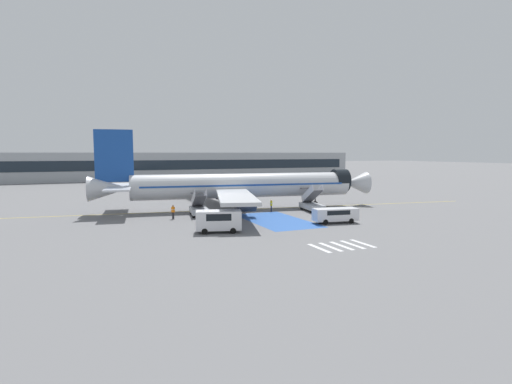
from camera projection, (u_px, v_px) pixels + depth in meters
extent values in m
plane|color=slate|center=(254.00, 209.00, 60.27)|extent=(600.00, 600.00, 0.00)
cube|color=gold|center=(245.00, 209.00, 60.32)|extent=(76.34, 10.62, 0.01)
cube|color=#2856A8|center=(276.00, 220.00, 50.36)|extent=(6.79, 13.52, 0.01)
cube|color=silver|center=(319.00, 248.00, 35.58)|extent=(0.44, 3.60, 0.01)
cube|color=silver|center=(331.00, 247.00, 36.05)|extent=(0.44, 3.60, 0.01)
cube|color=silver|center=(342.00, 246.00, 36.52)|extent=(0.44, 3.60, 0.01)
cube|color=silver|center=(352.00, 245.00, 36.99)|extent=(0.44, 3.60, 0.01)
cube|color=silver|center=(363.00, 243.00, 37.46)|extent=(0.44, 3.60, 0.01)
cylinder|color=silver|center=(244.00, 186.00, 59.97)|extent=(33.21, 8.07, 3.63)
cone|color=silver|center=(355.00, 183.00, 64.86)|extent=(4.44, 4.07, 3.56)
cone|color=silver|center=(109.00, 189.00, 54.89)|extent=(5.87, 4.19, 3.49)
cylinder|color=black|center=(340.00, 181.00, 64.10)|extent=(2.66, 3.93, 3.67)
cube|color=#19479E|center=(244.00, 184.00, 59.95)|extent=(30.60, 7.78, 0.24)
cube|color=silver|center=(212.00, 185.00, 67.84)|extent=(4.43, 17.47, 0.44)
cylinder|color=#38383D|center=(224.00, 193.00, 66.80)|extent=(2.93, 2.40, 2.06)
cube|color=silver|center=(235.00, 196.00, 50.39)|extent=(8.94, 17.98, 0.44)
cylinder|color=#38383D|center=(245.00, 204.00, 52.60)|extent=(2.93, 2.40, 2.06)
cube|color=#19479E|center=(114.00, 156.00, 54.67)|extent=(5.09, 1.05, 7.17)
cube|color=silver|center=(121.00, 185.00, 58.55)|extent=(4.03, 6.20, 0.24)
cube|color=silver|center=(118.00, 189.00, 51.92)|extent=(4.03, 6.20, 0.24)
cylinder|color=#38383D|center=(315.00, 195.00, 63.20)|extent=(0.20, 0.20, 2.81)
cylinder|color=black|center=(315.00, 204.00, 63.33)|extent=(0.87, 0.39, 0.84)
cylinder|color=#38383D|center=(230.00, 196.00, 62.52)|extent=(0.24, 0.24, 2.50)
cylinder|color=black|center=(230.00, 204.00, 62.64)|extent=(1.17, 0.74, 1.10)
cylinder|color=#38383D|center=(238.00, 200.00, 56.92)|extent=(0.24, 0.24, 2.50)
cylinder|color=black|center=(238.00, 209.00, 57.04)|extent=(1.17, 0.74, 1.10)
cube|color=#ADB2BA|center=(312.00, 206.00, 58.41)|extent=(2.83, 5.05, 0.70)
cylinder|color=black|center=(302.00, 207.00, 59.81)|extent=(0.31, 0.72, 0.70)
cylinder|color=black|center=(313.00, 207.00, 60.31)|extent=(0.31, 0.72, 0.70)
cylinder|color=black|center=(310.00, 210.00, 56.59)|extent=(0.31, 0.72, 0.70)
cylinder|color=black|center=(323.00, 210.00, 57.08)|extent=(0.31, 0.72, 0.70)
cube|color=#4C4C51|center=(312.00, 197.00, 58.28)|extent=(1.98, 4.31, 2.24)
cube|color=#4C4C51|center=(306.00, 188.00, 60.36)|extent=(1.78, 1.31, 0.12)
cube|color=silver|center=(307.00, 194.00, 58.03)|extent=(0.67, 4.48, 2.95)
cube|color=silver|center=(317.00, 193.00, 58.43)|extent=(0.67, 4.48, 2.95)
cube|color=#ADB2BA|center=(199.00, 210.00, 54.05)|extent=(2.83, 5.05, 0.70)
cylinder|color=black|center=(191.00, 212.00, 55.45)|extent=(0.31, 0.72, 0.70)
cylinder|color=black|center=(204.00, 211.00, 55.95)|extent=(0.31, 0.72, 0.70)
cylinder|color=black|center=(194.00, 215.00, 52.23)|extent=(0.31, 0.72, 0.70)
cylinder|color=black|center=(208.00, 215.00, 52.72)|extent=(0.31, 0.72, 0.70)
cube|color=#4C4C51|center=(199.00, 201.00, 53.93)|extent=(1.98, 4.30, 1.95)
cube|color=#4C4C51|center=(197.00, 193.00, 56.03)|extent=(1.78, 1.31, 0.12)
cube|color=silver|center=(193.00, 198.00, 53.68)|extent=(0.66, 4.43, 2.67)
cube|color=silver|center=(205.00, 198.00, 54.09)|extent=(0.66, 4.43, 2.67)
cube|color=#38383D|center=(184.00, 192.00, 78.35)|extent=(9.57, 3.14, 0.60)
cube|color=silver|center=(160.00, 191.00, 76.21)|extent=(2.25, 2.51, 1.60)
cube|color=black|center=(155.00, 189.00, 75.71)|extent=(0.18, 2.00, 0.70)
cylinder|color=#B7BCC4|center=(186.00, 184.00, 78.39)|extent=(6.65, 2.96, 2.52)
cylinder|color=gold|center=(186.00, 184.00, 78.39)|extent=(0.53, 2.59, 2.57)
cylinder|color=black|center=(164.00, 195.00, 75.43)|extent=(0.98, 0.35, 0.96)
cylinder|color=black|center=(161.00, 194.00, 77.53)|extent=(0.98, 0.35, 0.96)
cylinder|color=black|center=(188.00, 194.00, 77.56)|extent=(0.98, 0.35, 0.96)
cylinder|color=black|center=(185.00, 193.00, 79.67)|extent=(0.98, 0.35, 0.96)
cylinder|color=black|center=(201.00, 194.00, 78.75)|extent=(0.98, 0.35, 0.96)
cylinder|color=black|center=(197.00, 193.00, 80.85)|extent=(0.98, 0.35, 0.96)
cube|color=silver|center=(335.00, 214.00, 48.33)|extent=(5.63, 2.72, 1.47)
cube|color=black|center=(335.00, 212.00, 48.30)|extent=(3.24, 2.36, 0.53)
cylinder|color=black|center=(325.00, 222.00, 47.17)|extent=(0.66, 0.30, 0.64)
cylinder|color=black|center=(320.00, 220.00, 48.84)|extent=(0.66, 0.30, 0.64)
cylinder|color=black|center=(351.00, 221.00, 47.97)|extent=(0.66, 0.30, 0.64)
cylinder|color=black|center=(345.00, 219.00, 49.65)|extent=(0.66, 0.30, 0.64)
cube|color=silver|center=(219.00, 220.00, 42.58)|extent=(5.18, 3.32, 2.02)
cube|color=black|center=(219.00, 216.00, 42.54)|extent=(3.11, 2.76, 0.73)
cylinder|color=black|center=(205.00, 231.00, 41.55)|extent=(0.67, 0.37, 0.64)
cylinder|color=black|center=(205.00, 228.00, 43.44)|extent=(0.67, 0.37, 0.64)
cylinder|color=black|center=(233.00, 231.00, 41.92)|extent=(0.67, 0.37, 0.64)
cylinder|color=black|center=(232.00, 227.00, 43.81)|extent=(0.67, 0.37, 0.64)
cylinder|color=#2D2D33|center=(173.00, 216.00, 51.24)|extent=(0.14, 0.14, 0.89)
cylinder|color=#2D2D33|center=(174.00, 216.00, 51.17)|extent=(0.14, 0.14, 0.89)
cube|color=orange|center=(173.00, 210.00, 51.13)|extent=(0.44, 0.46, 0.70)
cube|color=silver|center=(173.00, 210.00, 51.13)|extent=(0.45, 0.48, 0.06)
sphere|color=brown|center=(173.00, 206.00, 51.08)|extent=(0.24, 0.24, 0.24)
cylinder|color=#191E38|center=(271.00, 209.00, 57.94)|extent=(0.14, 0.14, 0.85)
cylinder|color=#191E38|center=(271.00, 209.00, 57.77)|extent=(0.14, 0.14, 0.85)
cube|color=yellow|center=(271.00, 203.00, 57.78)|extent=(0.29, 0.45, 0.67)
cube|color=silver|center=(271.00, 203.00, 57.78)|extent=(0.30, 0.46, 0.06)
sphere|color=beige|center=(271.00, 200.00, 57.74)|extent=(0.23, 0.23, 0.23)
cube|color=#9EA3A8|center=(157.00, 166.00, 129.14)|extent=(138.67, 12.00, 8.59)
cube|color=#19232D|center=(160.00, 165.00, 123.57)|extent=(133.13, 0.10, 3.01)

